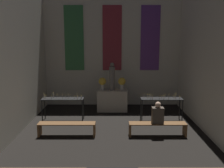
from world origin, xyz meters
TOP-DOWN VIEW (x-y plane):
  - wall_back at (0.00, 11.11)m, footprint 6.28×0.16m
  - altar at (0.00, 10.11)m, footprint 1.26×0.69m
  - statue at (0.00, 10.11)m, footprint 0.25×0.25m
  - flower_vase_left at (-0.41, 10.11)m, footprint 0.32×0.32m
  - flower_vase_right at (0.41, 10.11)m, footprint 0.32×0.32m
  - candle_rack_left at (-1.84, 8.80)m, footprint 1.54×0.45m
  - candle_rack_right at (1.84, 8.80)m, footprint 1.54×0.45m
  - pew_back_left at (-1.43, 7.29)m, footprint 1.80×0.36m
  - pew_back_right at (1.43, 7.29)m, footprint 1.80×0.36m
  - person_seated at (1.43, 7.29)m, footprint 0.36×0.24m

SIDE VIEW (x-z plane):
  - pew_back_left at x=-1.43m, z-range 0.10..0.52m
  - pew_back_right at x=1.43m, z-range 0.10..0.52m
  - altar at x=0.00m, z-range 0.00..0.89m
  - person_seated at x=1.43m, z-range 0.37..1.06m
  - candle_rack_right at x=1.84m, z-range 0.22..1.28m
  - candle_rack_left at x=-1.84m, z-range 0.22..1.28m
  - flower_vase_left at x=-0.41m, z-range 0.96..1.50m
  - flower_vase_right at x=0.41m, z-range 0.96..1.50m
  - statue at x=0.00m, z-range 0.85..2.01m
  - wall_back at x=0.00m, z-range 0.03..5.10m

